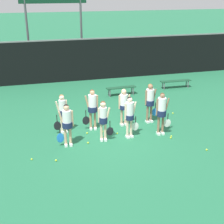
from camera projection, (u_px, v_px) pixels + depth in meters
name	position (u px, v px, depth m)	size (l,w,h in m)	color
ground_plane	(113.00, 133.00, 13.12)	(140.00, 140.00, 0.00)	#216642
fence_windscreen	(79.00, 60.00, 19.96)	(60.00, 0.08, 2.72)	black
scoreboard	(53.00, 0.00, 19.84)	(4.29, 0.15, 6.22)	#515156
bench_courtside	(121.00, 88.00, 17.55)	(1.72, 0.45, 0.47)	#19472D
bench_far	(176.00, 82.00, 18.82)	(1.91, 0.41, 0.46)	#19472D
player_0	(67.00, 122.00, 11.71)	(0.67, 0.40, 1.69)	tan
player_1	(103.00, 118.00, 12.13)	(0.61, 0.33, 1.66)	beige
player_2	(130.00, 114.00, 12.37)	(0.63, 0.36, 1.74)	beige
player_3	(162.00, 110.00, 12.63)	(0.68, 0.39, 1.80)	#8C664C
player_4	(62.00, 111.00, 12.81)	(0.61, 0.33, 1.68)	beige
player_5	(92.00, 106.00, 13.09)	(0.69, 0.40, 1.78)	tan
player_6	(124.00, 104.00, 13.51)	(0.66, 0.38, 1.67)	tan
player_7	(150.00, 100.00, 13.78)	(0.68, 0.40, 1.80)	#8C664C
tennis_ball_0	(103.00, 131.00, 13.17)	(0.07, 0.07, 0.07)	#CCE033
tennis_ball_1	(74.00, 125.00, 13.77)	(0.07, 0.07, 0.07)	#CCE033
tennis_ball_2	(173.00, 113.00, 15.07)	(0.07, 0.07, 0.07)	#CCE033
tennis_ball_3	(207.00, 150.00, 11.68)	(0.07, 0.07, 0.07)	#CCE033
tennis_ball_4	(87.00, 133.00, 13.02)	(0.07, 0.07, 0.07)	#CCE033
tennis_ball_5	(56.00, 160.00, 10.97)	(0.07, 0.07, 0.07)	#CCE033
tennis_ball_6	(171.00, 138.00, 12.61)	(0.07, 0.07, 0.07)	#CCE033
tennis_ball_7	(88.00, 143.00, 12.21)	(0.07, 0.07, 0.07)	#CCE033
tennis_ball_8	(171.00, 136.00, 12.75)	(0.06, 0.06, 0.06)	#CCE033
tennis_ball_9	(117.00, 133.00, 13.01)	(0.07, 0.07, 0.07)	#CCE033
tennis_ball_10	(32.00, 159.00, 11.04)	(0.06, 0.06, 0.06)	#CCE033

